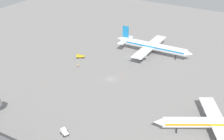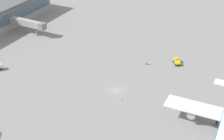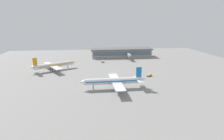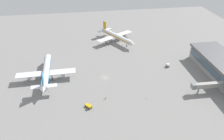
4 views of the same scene
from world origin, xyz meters
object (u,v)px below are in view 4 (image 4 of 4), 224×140
Objects in this scene: pushback_tractor at (89,106)px; safety_cone_near_gate at (98,74)px; safety_cone_mid_apron at (146,98)px; airplane_at_gate at (46,71)px; airplane_taxiing at (116,36)px; baggage_tug at (168,65)px; ground_crew_worker at (106,97)px.

pushback_tractor reaches higher than safety_cone_near_gate.
airplane_at_gate is at bearing 62.15° from safety_cone_mid_apron.
safety_cone_mid_apron is (-29.49, -24.70, 0.00)m from safety_cone_near_gate.
airplane_taxiing is 56.08m from baggage_tug.
ground_crew_worker is 23.36m from safety_cone_mid_apron.
airplane_at_gate is at bearing -75.66° from ground_crew_worker.
pushback_tractor is 11.85m from ground_crew_worker.
safety_cone_near_gate is 1.00× the size of safety_cone_mid_apron.
pushback_tractor is 33.00m from safety_cone_near_gate.
pushback_tractor reaches higher than safety_cone_mid_apron.
safety_cone_near_gate is at bearing 131.91° from pushback_tractor.
airplane_at_gate reaches higher than pushback_tractor.
pushback_tractor is (-82.88, 29.71, -4.00)m from airplane_taxiing.
airplane_taxiing is 67.64× the size of safety_cone_mid_apron.
baggage_tug is (1.90, -83.78, -4.05)m from airplane_at_gate.
airplane_at_gate reaches higher than baggage_tug.
airplane_taxiing is 80.72m from safety_cone_mid_apron.
airplane_taxiing reaches higher than pushback_tractor.
ground_crew_worker is 25.87m from safety_cone_near_gate.
safety_cone_near_gate is (-1.29, -33.56, -4.91)m from airplane_at_gate.
ground_crew_worker reaches higher than safety_cone_near_gate.
safety_cone_near_gate is at bearing -124.45° from ground_crew_worker.
airplane_at_gate is at bearing 87.79° from safety_cone_near_gate.
baggage_tug is (-47.82, -29.06, -3.82)m from airplane_taxiing.
airplane_at_gate is 41.74m from pushback_tractor.
safety_cone_mid_apron is (-80.50, -3.54, -4.67)m from airplane_taxiing.
ground_crew_worker is at bearing -36.62° from baggage_tug.
pushback_tractor is 2.83× the size of ground_crew_worker.
safety_cone_near_gate is at bearing 39.94° from safety_cone_mid_apron.
baggage_tug is 6.14× the size of safety_cone_near_gate.
safety_cone_near_gate is (31.86, -8.55, -0.67)m from pushback_tractor.
baggage_tug is 68.43m from pushback_tractor.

